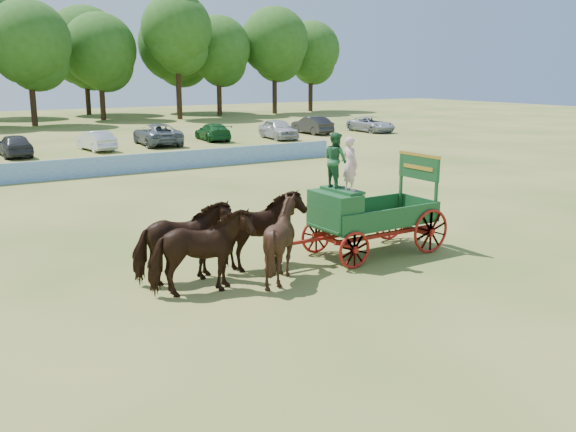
{
  "coord_description": "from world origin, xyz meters",
  "views": [
    {
      "loc": [
        -12.77,
        -16.09,
        5.58
      ],
      "look_at": [
        -2.69,
        -0.32,
        1.3
      ],
      "focal_mm": 40.0,
      "sensor_mm": 36.0,
      "label": 1
    }
  ],
  "objects": [
    {
      "name": "sponsor_banner",
      "position": [
        -1.0,
        18.0,
        0.53
      ],
      "size": [
        26.0,
        0.08,
        1.05
      ],
      "primitive_type": "cube",
      "color": "#2052B0",
      "rests_on": "ground"
    },
    {
      "name": "ground",
      "position": [
        0.0,
        0.0,
        0.0
      ],
      "size": [
        160.0,
        160.0,
        0.0
      ],
      "primitive_type": "plane",
      "color": "#A88F4C",
      "rests_on": "ground"
    },
    {
      "name": "parked_cars",
      "position": [
        0.14,
        29.76,
        0.76
      ],
      "size": [
        53.92,
        6.98,
        1.63
      ],
      "color": "silver",
      "rests_on": "ground"
    },
    {
      "name": "farm_dray",
      "position": [
        -0.95,
        -1.28,
        1.68
      ],
      "size": [
        6.0,
        2.0,
        3.79
      ],
      "color": "#A41F10",
      "rests_on": "ground"
    },
    {
      "name": "horse_wheel_left",
      "position": [
        -3.89,
        -1.87,
        1.1
      ],
      "size": [
        2.07,
        1.85,
        2.2
      ],
      "primitive_type": "imported",
      "rotation": [
        0.0,
        0.0,
        1.61
      ],
      "color": "black",
      "rests_on": "ground"
    },
    {
      "name": "horse_lead_left",
      "position": [
        -6.29,
        -1.87,
        1.1
      ],
      "size": [
        2.74,
        1.54,
        2.19
      ],
      "primitive_type": "imported",
      "rotation": [
        0.0,
        0.0,
        1.43
      ],
      "color": "black",
      "rests_on": "ground"
    },
    {
      "name": "horse_lead_right",
      "position": [
        -6.29,
        -0.77,
        1.1
      ],
      "size": [
        2.69,
        1.4,
        2.19
      ],
      "primitive_type": "imported",
      "rotation": [
        0.0,
        0.0,
        1.49
      ],
      "color": "black",
      "rests_on": "ground"
    },
    {
      "name": "horse_wheel_right",
      "position": [
        -3.89,
        -0.77,
        1.1
      ],
      "size": [
        2.76,
        1.61,
        2.19
      ],
      "primitive_type": "imported",
      "rotation": [
        0.0,
        0.0,
        1.74
      ],
      "color": "black",
      "rests_on": "ground"
    }
  ]
}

